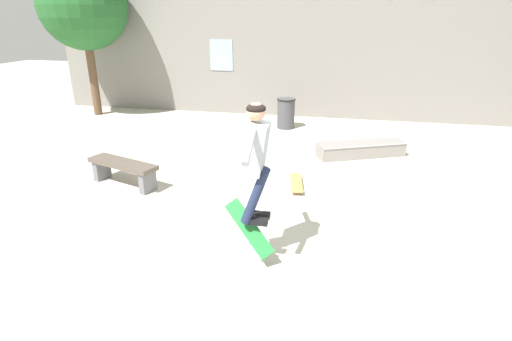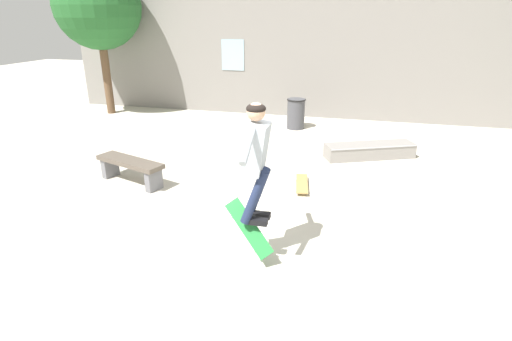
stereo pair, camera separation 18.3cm
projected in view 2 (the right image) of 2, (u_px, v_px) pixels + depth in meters
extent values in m
plane|color=beige|center=(230.00, 247.00, 5.27)|extent=(40.00, 40.00, 0.00)
cube|color=gray|center=(311.00, 51.00, 11.57)|extent=(15.20, 0.40, 3.81)
cube|color=#99B7C6|center=(233.00, 55.00, 11.98)|extent=(0.70, 0.02, 0.90)
cylinder|color=brown|center=(107.00, 77.00, 12.16)|extent=(0.24, 0.24, 2.20)
sphere|color=#235B28|center=(97.00, 6.00, 11.43)|extent=(2.46, 2.46, 2.46)
cube|color=brown|center=(130.00, 162.00, 7.16)|extent=(1.45, 0.79, 0.08)
cube|color=slate|center=(110.00, 167.00, 7.54)|extent=(0.21, 0.34, 0.37)
cube|color=slate|center=(154.00, 180.00, 6.95)|extent=(0.21, 0.34, 0.37)
cube|color=gray|center=(369.00, 151.00, 8.56)|extent=(1.94, 1.21, 0.31)
cube|color=#B7B7BC|center=(375.00, 148.00, 8.29)|extent=(1.76, 0.81, 0.02)
cylinder|color=#47474C|center=(296.00, 114.00, 10.70)|extent=(0.47, 0.47, 0.80)
torus|color=black|center=(296.00, 100.00, 10.57)|extent=(0.51, 0.51, 0.04)
cube|color=#9EA8B2|center=(256.00, 148.00, 4.54)|extent=(0.31, 0.35, 0.62)
sphere|color=tan|center=(256.00, 112.00, 4.38)|extent=(0.21, 0.21, 0.21)
ellipsoid|color=black|center=(256.00, 109.00, 4.37)|extent=(0.22, 0.22, 0.12)
cylinder|color=#1E2847|center=(258.00, 192.00, 4.82)|extent=(0.33, 0.18, 0.69)
cube|color=black|center=(260.00, 215.00, 4.93)|extent=(0.26, 0.11, 0.07)
cylinder|color=#1E2847|center=(254.00, 198.00, 4.67)|extent=(0.33, 0.19, 0.69)
cube|color=black|center=(257.00, 221.00, 4.78)|extent=(0.26, 0.11, 0.07)
cylinder|color=#9EA8B2|center=(263.00, 127.00, 4.82)|extent=(0.09, 0.48, 0.32)
cylinder|color=#9EA8B2|center=(248.00, 145.00, 4.15)|extent=(0.09, 0.48, 0.32)
cube|color=#237F38|center=(249.00, 228.00, 4.86)|extent=(0.68, 0.38, 0.63)
cylinder|color=silver|center=(268.00, 241.00, 4.85)|extent=(0.06, 0.07, 0.07)
cylinder|color=silver|center=(254.00, 250.00, 4.84)|extent=(0.06, 0.07, 0.07)
cylinder|color=silver|center=(245.00, 207.00, 4.96)|extent=(0.06, 0.07, 0.07)
cylinder|color=silver|center=(231.00, 217.00, 4.95)|extent=(0.06, 0.07, 0.07)
cube|color=#AD894C|center=(302.00, 183.00, 7.11)|extent=(0.33, 0.88, 0.02)
cylinder|color=silver|center=(308.00, 192.00, 6.87)|extent=(0.02, 0.06, 0.05)
cylinder|color=silver|center=(296.00, 192.00, 6.89)|extent=(0.02, 0.06, 0.05)
cylinder|color=silver|center=(308.00, 180.00, 7.36)|extent=(0.02, 0.06, 0.05)
cylinder|color=silver|center=(296.00, 180.00, 7.38)|extent=(0.02, 0.06, 0.05)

